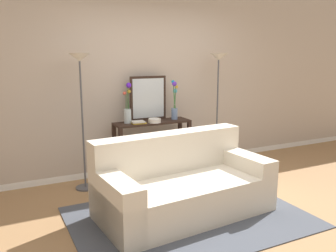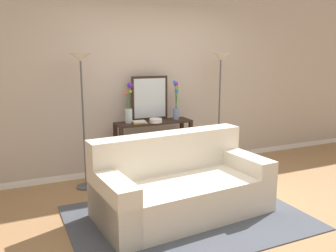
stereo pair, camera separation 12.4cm
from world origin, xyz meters
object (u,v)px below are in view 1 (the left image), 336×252
at_px(floor_lamp_right, 218,79).
at_px(book_stack, 138,122).
at_px(fruit_bowl, 155,120).
at_px(book_row_under_console, 134,174).
at_px(console_table, 152,139).
at_px(wall_mirror, 148,98).
at_px(vase_tall_flowers, 128,109).
at_px(floor_lamp_left, 81,84).
at_px(vase_short_flowers, 175,104).
at_px(couch, 182,187).

bearing_deg(floor_lamp_right, book_stack, 179.33).
height_order(floor_lamp_right, fruit_bowl, floor_lamp_right).
relative_size(floor_lamp_right, book_row_under_console, 5.76).
height_order(console_table, book_stack, book_stack).
height_order(wall_mirror, vase_tall_flowers, wall_mirror).
distance_m(floor_lamp_left, book_row_under_console, 1.54).
distance_m(vase_short_flowers, fruit_bowl, 0.44).
height_order(fruit_bowl, book_stack, fruit_bowl).
distance_m(vase_short_flowers, book_stack, 0.66).
xyz_separation_m(vase_tall_flowers, book_stack, (0.12, -0.10, -0.18)).
height_order(console_table, wall_mirror, wall_mirror).
relative_size(couch, vase_tall_flowers, 3.45).
relative_size(fruit_bowl, book_stack, 0.88).
xyz_separation_m(console_table, fruit_bowl, (-0.01, -0.10, 0.30)).
bearing_deg(wall_mirror, fruit_bowl, -92.33).
xyz_separation_m(console_table, vase_tall_flowers, (-0.36, 0.03, 0.46)).
xyz_separation_m(book_stack, book_row_under_console, (-0.06, 0.07, -0.78)).
relative_size(wall_mirror, book_row_under_console, 2.08).
height_order(book_stack, book_row_under_console, book_stack).
xyz_separation_m(couch, floor_lamp_left, (-0.81, 1.23, 1.10)).
bearing_deg(fruit_bowl, vase_tall_flowers, 160.06).
bearing_deg(console_table, vase_short_flowers, 0.80).
bearing_deg(console_table, fruit_bowl, -95.02).
relative_size(vase_short_flowers, book_row_under_console, 1.89).
xyz_separation_m(couch, vase_short_flowers, (0.59, 1.32, 0.75)).
distance_m(floor_lamp_right, book_stack, 1.43).
bearing_deg(wall_mirror, book_stack, -139.31).
relative_size(floor_lamp_left, fruit_bowl, 9.88).
bearing_deg(vase_short_flowers, fruit_bowl, -164.20).
bearing_deg(book_row_under_console, vase_tall_flowers, 155.76).
bearing_deg(vase_short_flowers, floor_lamp_right, -7.66).
distance_m(fruit_bowl, book_row_under_console, 0.85).
bearing_deg(vase_tall_flowers, book_row_under_console, -24.24).
relative_size(console_table, wall_mirror, 1.74).
height_order(vase_short_flowers, book_row_under_console, vase_short_flowers).
xyz_separation_m(floor_lamp_right, book_row_under_console, (-1.37, 0.09, -1.35)).
xyz_separation_m(console_table, floor_lamp_right, (1.07, -0.09, 0.86)).
bearing_deg(book_stack, book_row_under_console, 126.97).
distance_m(console_table, vase_short_flowers, 0.62).
bearing_deg(book_stack, console_table, 16.67).
bearing_deg(book_row_under_console, floor_lamp_left, -173.02).
bearing_deg(console_table, couch, -99.52).
height_order(couch, fruit_bowl, couch).
bearing_deg(couch, floor_lamp_left, 123.42).
bearing_deg(vase_short_flowers, wall_mirror, 159.89).
bearing_deg(book_stack, floor_lamp_left, -178.88).
relative_size(vase_tall_flowers, book_row_under_console, 1.85).
xyz_separation_m(couch, fruit_bowl, (0.21, 1.22, 0.54)).
xyz_separation_m(couch, book_row_under_console, (-0.08, 1.32, -0.25)).
bearing_deg(floor_lamp_left, console_table, 4.94).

